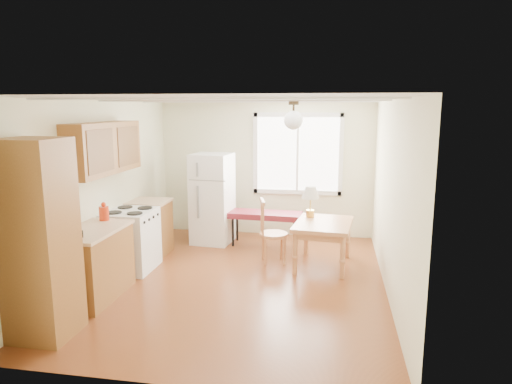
% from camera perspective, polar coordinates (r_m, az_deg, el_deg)
% --- Properties ---
extents(room_shell, '(4.60, 5.60, 2.62)m').
position_cam_1_polar(room_shell, '(6.17, -2.26, -0.18)').
color(room_shell, '#5A2812').
rests_on(room_shell, ground).
extents(kitchen_run, '(0.65, 3.40, 2.20)m').
position_cam_1_polar(kitchen_run, '(6.28, -19.04, -4.42)').
color(kitchen_run, brown).
rests_on(kitchen_run, ground).
extents(window_unit, '(1.64, 0.05, 1.51)m').
position_cam_1_polar(window_unit, '(8.47, 5.22, 4.76)').
color(window_unit, white).
rests_on(window_unit, room_shell).
extents(pendant_light, '(0.26, 0.26, 0.40)m').
position_cam_1_polar(pendant_light, '(6.36, 4.70, 9.05)').
color(pendant_light, '#322516').
rests_on(pendant_light, room_shell).
extents(refrigerator, '(0.72, 0.72, 1.60)m').
position_cam_1_polar(refrigerator, '(8.15, -5.47, -0.81)').
color(refrigerator, white).
rests_on(refrigerator, ground).
extents(bench, '(1.30, 0.55, 0.59)m').
position_cam_1_polar(bench, '(8.00, 1.11, -2.99)').
color(bench, maroon).
rests_on(bench, ground).
extents(dining_table, '(0.93, 1.17, 0.68)m').
position_cam_1_polar(dining_table, '(7.02, 8.40, -4.57)').
color(dining_table, '#B27144').
rests_on(dining_table, ground).
extents(chair, '(0.47, 0.47, 1.00)m').
position_cam_1_polar(chair, '(7.09, 1.48, -4.40)').
color(chair, '#B27144').
rests_on(chair, ground).
extents(table_lamp, '(0.28, 0.28, 0.49)m').
position_cam_1_polar(table_lamp, '(7.23, 6.83, -0.36)').
color(table_lamp, gold).
rests_on(table_lamp, dining_table).
extents(coffee_maker, '(0.24, 0.29, 0.39)m').
position_cam_1_polar(coffee_maker, '(5.66, -22.50, -4.14)').
color(coffee_maker, black).
rests_on(coffee_maker, kitchen_run).
extents(kettle, '(0.13, 0.13, 0.25)m').
position_cam_1_polar(kettle, '(6.46, -18.47, -2.49)').
color(kettle, red).
rests_on(kettle, kitchen_run).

